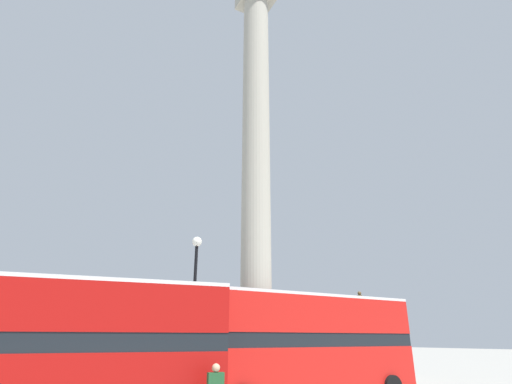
# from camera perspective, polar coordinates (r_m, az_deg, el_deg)

# --- Properties ---
(monument_column) EXTENTS (5.99, 5.99, 25.90)m
(monument_column) POSITION_cam_1_polar(r_m,az_deg,el_deg) (21.49, 0.00, -6.47)
(monument_column) COLOR #A39E8E
(monument_column) RESTS_ON ground_plane
(bus_a) EXTENTS (10.91, 3.47, 4.32)m
(bus_a) POSITION_cam_1_polar(r_m,az_deg,el_deg) (18.56, 6.92, -20.42)
(bus_a) COLOR red
(bus_a) RESTS_ON ground_plane
(bus_b) EXTENTS (11.51, 3.53, 4.23)m
(bus_b) POSITION_cam_1_polar(r_m,az_deg,el_deg) (14.18, -29.35, -18.40)
(bus_b) COLOR #A80F0C
(bus_b) RESTS_ON ground_plane
(equestrian_statue) EXTENTS (4.23, 3.64, 5.83)m
(equestrian_statue) POSITION_cam_1_polar(r_m,az_deg,el_deg) (31.44, 15.25, -21.17)
(equestrian_statue) COLOR #A39E8E
(equestrian_statue) RESTS_ON ground_plane
(street_lamp) EXTENTS (0.44, 0.44, 6.83)m
(street_lamp) POSITION_cam_1_polar(r_m,az_deg,el_deg) (17.92, -8.89, -15.50)
(street_lamp) COLOR black
(street_lamp) RESTS_ON ground_plane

